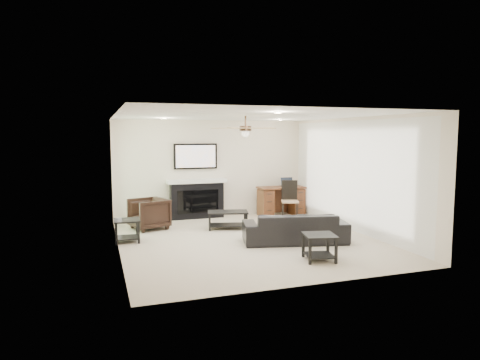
# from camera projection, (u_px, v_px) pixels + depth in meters

# --- Properties ---
(room_shell) EXTENTS (5.50, 5.54, 2.52)m
(room_shell) POSITION_uv_depth(u_px,v_px,m) (255.00, 157.00, 8.62)
(room_shell) COLOR beige
(room_shell) RESTS_ON ground
(sofa) EXTENTS (2.16, 1.24, 0.59)m
(sofa) POSITION_uv_depth(u_px,v_px,m) (295.00, 228.00, 8.46)
(sofa) COLOR black
(sofa) RESTS_ON ground
(armchair) EXTENTS (0.97, 0.95, 0.70)m
(armchair) POSITION_uv_depth(u_px,v_px,m) (149.00, 214.00, 9.65)
(armchair) COLOR black
(armchair) RESTS_ON ground
(coffee_table) EXTENTS (1.00, 0.71, 0.40)m
(coffee_table) POSITION_uv_depth(u_px,v_px,m) (228.00, 220.00, 9.69)
(coffee_table) COLOR black
(coffee_table) RESTS_ON ground
(end_table_near) EXTENTS (0.62, 0.62, 0.45)m
(end_table_near) POSITION_uv_depth(u_px,v_px,m) (319.00, 247.00, 7.24)
(end_table_near) COLOR black
(end_table_near) RESTS_ON ground
(end_table_left) EXTENTS (0.51, 0.51, 0.45)m
(end_table_left) POSITION_uv_depth(u_px,v_px,m) (127.00, 231.00, 8.50)
(end_table_left) COLOR black
(end_table_left) RESTS_ON ground
(fireplace_unit) EXTENTS (1.52, 0.34, 1.91)m
(fireplace_unit) POSITION_uv_depth(u_px,v_px,m) (197.00, 181.00, 10.85)
(fireplace_unit) COLOR black
(fireplace_unit) RESTS_ON ground
(desk) EXTENTS (1.22, 0.56, 0.76)m
(desk) POSITION_uv_depth(u_px,v_px,m) (281.00, 201.00, 11.32)
(desk) COLOR #3F1B0F
(desk) RESTS_ON ground
(desk_chair) EXTENTS (0.55, 0.56, 0.97)m
(desk_chair) POSITION_uv_depth(u_px,v_px,m) (290.00, 200.00, 10.79)
(desk_chair) COLOR black
(desk_chair) RESTS_ON ground
(laptop) EXTENTS (0.33, 0.24, 0.23)m
(laptop) POSITION_uv_depth(u_px,v_px,m) (288.00, 182.00, 11.31)
(laptop) COLOR black
(laptop) RESTS_ON desk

